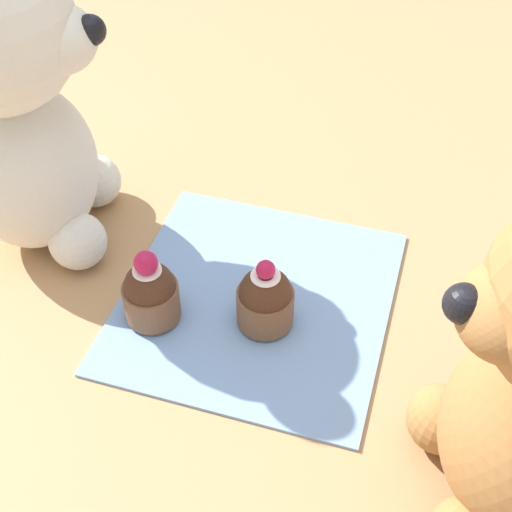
{
  "coord_description": "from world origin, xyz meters",
  "views": [
    {
      "loc": [
        -0.4,
        -0.12,
        0.47
      ],
      "look_at": [
        0.0,
        0.0,
        0.06
      ],
      "focal_mm": 50.0,
      "sensor_mm": 36.0,
      "label": 1
    }
  ],
  "objects": [
    {
      "name": "ground_plane",
      "position": [
        0.0,
        0.0,
        0.0
      ],
      "size": [
        4.0,
        4.0,
        0.0
      ],
      "primitive_type": "plane",
      "color": "tan"
    },
    {
      "name": "knitted_placemat",
      "position": [
        0.0,
        0.0,
        0.0
      ],
      "size": [
        0.24,
        0.23,
        0.01
      ],
      "primitive_type": "cube",
      "color": "#7A9ED1",
      "rests_on": "ground_plane"
    },
    {
      "name": "teddy_bear_cream",
      "position": [
        0.03,
        0.22,
        0.14
      ],
      "size": [
        0.16,
        0.16,
        0.29
      ],
      "rotation": [
        0.0,
        0.0,
        0.28
      ],
      "color": "silver",
      "rests_on": "ground_plane"
    },
    {
      "name": "cupcake_near_cream_bear",
      "position": [
        -0.04,
        0.08,
        0.03
      ],
      "size": [
        0.05,
        0.05,
        0.07
      ],
      "color": "brown",
      "rests_on": "knitted_placemat"
    },
    {
      "name": "cupcake_near_tan_bear",
      "position": [
        -0.02,
        -0.01,
        0.03
      ],
      "size": [
        0.05,
        0.05,
        0.07
      ],
      "color": "brown",
      "rests_on": "knitted_placemat"
    }
  ]
}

